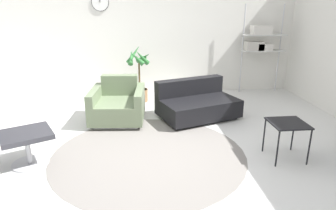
{
  "coord_description": "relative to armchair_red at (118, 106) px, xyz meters",
  "views": [
    {
      "loc": [
        -0.1,
        -3.7,
        1.88
      ],
      "look_at": [
        0.3,
        0.28,
        0.55
      ],
      "focal_mm": 32.0,
      "sensor_mm": 36.0,
      "label": 1
    }
  ],
  "objects": [
    {
      "name": "round_rug",
      "position": [
        0.46,
        -1.3,
        -0.26
      ],
      "size": [
        2.57,
        2.57,
        0.01
      ],
      "color": "slate",
      "rests_on": "ground_plane"
    },
    {
      "name": "side_table",
      "position": [
        2.21,
        -1.57,
        0.17
      ],
      "size": [
        0.44,
        0.44,
        0.49
      ],
      "color": "black",
      "rests_on": "ground_plane"
    },
    {
      "name": "armchair_red",
      "position": [
        0.0,
        0.0,
        0.0
      ],
      "size": [
        0.94,
        0.97,
        0.73
      ],
      "rotation": [
        0.0,
        0.0,
        3.06
      ],
      "color": "silver",
      "rests_on": "ground_plane"
    },
    {
      "name": "wall_back",
      "position": [
        0.46,
        1.74,
        1.13
      ],
      "size": [
        12.0,
        0.09,
        2.8
      ],
      "color": "silver",
      "rests_on": "ground_plane"
    },
    {
      "name": "ground_plane",
      "position": [
        0.46,
        -1.18,
        -0.27
      ],
      "size": [
        12.0,
        12.0,
        0.0
      ],
      "primitive_type": "plane",
      "color": "silver"
    },
    {
      "name": "shelf_unit",
      "position": [
        2.99,
        1.42,
        0.89
      ],
      "size": [
        0.91,
        0.28,
        1.92
      ],
      "color": "#BCBCC1",
      "rests_on": "ground_plane"
    },
    {
      "name": "potted_plant",
      "position": [
        0.37,
        1.07,
        0.2
      ],
      "size": [
        0.53,
        0.5,
        1.14
      ],
      "color": "brown",
      "rests_on": "ground_plane"
    },
    {
      "name": "couch_low",
      "position": [
        1.36,
        0.03,
        -0.03
      ],
      "size": [
        1.51,
        1.23,
        0.64
      ],
      "rotation": [
        0.0,
        0.0,
        3.48
      ],
      "color": "black",
      "rests_on": "ground_plane"
    }
  ]
}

